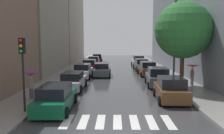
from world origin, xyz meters
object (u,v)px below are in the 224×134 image
at_px(parked_car_right_nearest, 171,90).
at_px(traffic_light_left_corner, 22,58).
at_px(parked_car_left_nearest, 56,98).
at_px(pedestrian_near_tree, 31,79).
at_px(car_midroad, 102,70).
at_px(parked_car_left_sixth, 97,59).
at_px(parked_car_right_third, 147,69).
at_px(parked_car_right_fourth, 141,65).
at_px(parked_car_left_second, 73,81).
at_px(street_tree_right, 183,30).
at_px(parked_car_left_fifth, 94,62).
at_px(lamp_post_right, 175,38).
at_px(parked_car_left_third, 83,71).
at_px(parked_car_right_fifth, 138,61).
at_px(parked_car_right_second, 158,77).
at_px(parked_car_left_fourth, 90,65).
at_px(pedestrian_foreground, 192,70).

xyz_separation_m(parked_car_right_nearest, traffic_light_left_corner, (-9.33, -3.14, 2.48)).
xyz_separation_m(parked_car_left_nearest, pedestrian_near_tree, (-2.31, 2.12, 0.80)).
bearing_deg(car_midroad, parked_car_left_sixth, 6.29).
xyz_separation_m(parked_car_right_third, parked_car_right_fourth, (-0.14, 5.32, -0.02)).
bearing_deg(parked_car_left_second, car_midroad, -14.86).
xyz_separation_m(parked_car_left_nearest, street_tree_right, (9.72, 6.76, 4.47)).
relative_size(parked_car_left_fifth, traffic_light_left_corner, 0.95).
height_order(parked_car_left_second, pedestrian_near_tree, pedestrian_near_tree).
bearing_deg(parked_car_right_fourth, lamp_post_right, -173.50).
bearing_deg(traffic_light_left_corner, parked_car_left_third, 83.40).
bearing_deg(parked_car_right_fifth, street_tree_right, -175.43).
bearing_deg(parked_car_left_fifth, street_tree_right, -151.25).
height_order(parked_car_left_third, parked_car_right_second, parked_car_right_second).
height_order(parked_car_left_second, parked_car_right_second, parked_car_right_second).
bearing_deg(parked_car_left_sixth, parked_car_left_third, 176.66).
xyz_separation_m(parked_car_right_nearest, parked_car_right_fifth, (-0.01, 23.10, 0.04)).
distance_m(parked_car_left_fourth, parked_car_right_nearest, 18.68).
bearing_deg(parked_car_left_third, parked_car_right_fifth, -29.77).
relative_size(pedestrian_near_tree, street_tree_right, 0.25).
relative_size(parked_car_right_fourth, lamp_post_right, 0.61).
relative_size(parked_car_right_fifth, car_midroad, 1.09).
height_order(parked_car_left_fifth, street_tree_right, street_tree_right).
relative_size(parked_car_right_fifth, traffic_light_left_corner, 1.12).
bearing_deg(pedestrian_near_tree, traffic_light_left_corner, -82.43).
bearing_deg(parked_car_right_nearest, parked_car_right_fifth, 2.11).
xyz_separation_m(parked_car_left_fifth, pedestrian_foreground, (10.84, -18.02, 0.82)).
bearing_deg(parked_car_right_third, car_midroad, 93.75).
bearing_deg(parked_car_right_fifth, lamp_post_right, -176.12).
bearing_deg(traffic_light_left_corner, lamp_post_right, 39.22).
bearing_deg(pedestrian_foreground, traffic_light_left_corner, -47.46).
bearing_deg(parked_car_left_sixth, lamp_post_right, -161.32).
distance_m(parked_car_left_second, lamp_post_right, 10.36).
bearing_deg(parked_car_right_fifth, traffic_light_left_corner, 158.77).
bearing_deg(parked_car_left_fourth, parked_car_right_second, -145.51).
distance_m(parked_car_left_fifth, street_tree_right, 21.40).
relative_size(parked_car_right_third, street_tree_right, 0.59).
relative_size(parked_car_left_sixth, parked_car_right_second, 1.06).
bearing_deg(parked_car_left_fourth, parked_car_left_third, 179.90).
height_order(parked_car_right_second, parked_car_right_fifth, parked_car_right_fifth).
bearing_deg(parked_car_right_fourth, car_midroad, 134.82).
distance_m(parked_car_left_third, parked_car_right_third, 8.05).
xyz_separation_m(parked_car_right_nearest, parked_car_right_second, (0.08, 5.50, 0.02)).
relative_size(parked_car_left_third, parked_car_right_nearest, 1.08).
relative_size(parked_car_left_fifth, parked_car_right_third, 0.91).
relative_size(parked_car_right_third, parked_car_right_fourth, 0.96).
xyz_separation_m(pedestrian_near_tree, traffic_light_left_corner, (0.66, -2.89, 1.72)).
distance_m(pedestrian_near_tree, traffic_light_left_corner, 3.43).
distance_m(parked_car_left_fourth, parked_car_right_third, 9.10).
relative_size(pedestrian_foreground, lamp_post_right, 0.25).
bearing_deg(parked_car_left_fourth, pedestrian_foreground, -137.62).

